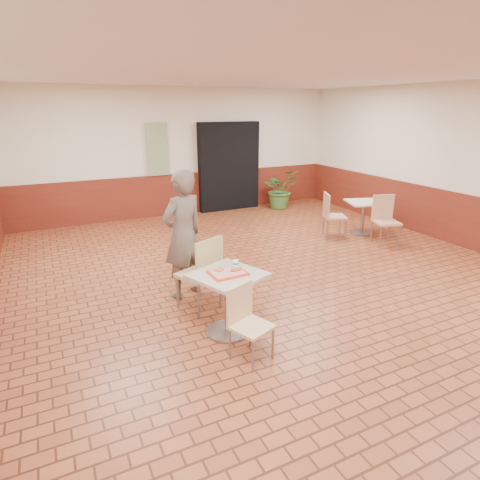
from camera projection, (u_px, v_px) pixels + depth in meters
name	position (u px, v px, depth m)	size (l,w,h in m)	color
room_shell	(298.00, 189.00, 5.37)	(8.01, 10.01, 3.01)	brown
wainscot_band	(295.00, 259.00, 5.69)	(8.00, 10.00, 1.00)	maroon
corridor_doorway	(229.00, 167.00, 10.16)	(1.60, 0.22, 2.20)	black
promo_poster	(157.00, 150.00, 9.30)	(0.50, 0.03, 1.20)	gray
main_table	(228.00, 293.00, 4.62)	(0.71, 0.71, 0.75)	#C0B09A
chair_main_front	(247.00, 319.00, 4.18)	(0.48, 0.48, 0.81)	#E8BE8B
chair_main_back	(203.00, 270.00, 5.14)	(0.61, 0.61, 1.01)	#D1C07D
customer	(183.00, 235.00, 5.45)	(0.65, 0.43, 1.79)	#675A4F
serving_tray	(228.00, 273.00, 4.54)	(0.40, 0.31, 0.03)	red
ring_donut	(219.00, 269.00, 4.57)	(0.10, 0.10, 0.03)	#CF7F4B
long_john_donut	(236.00, 269.00, 4.56)	(0.14, 0.06, 0.04)	#B48934
paper_cup	(236.00, 263.00, 4.66)	(0.07, 0.07, 0.08)	white
second_table	(363.00, 212.00, 8.35)	(0.65, 0.65, 0.69)	beige
chair_second_left	(331.00, 213.00, 8.11)	(0.55, 0.55, 0.91)	tan
chair_second_front	(385.00, 217.00, 7.74)	(0.55, 0.55, 0.94)	tan
potted_plant	(280.00, 189.00, 10.45)	(0.91, 0.79, 1.01)	#3C6F2C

